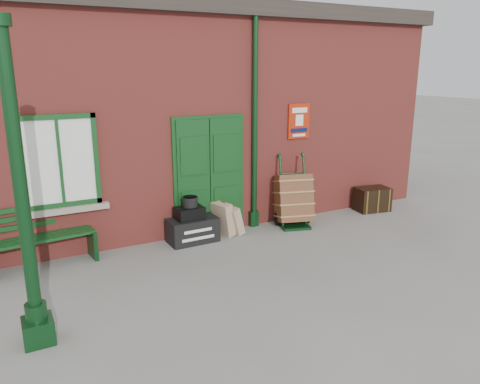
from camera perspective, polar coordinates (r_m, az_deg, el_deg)
ground at (r=8.02m, az=2.70°, el=-7.81°), size 80.00×80.00×0.00m
station_building at (r=10.59m, az=-6.96°, el=9.77°), size 10.30×4.30×4.36m
canopy_column at (r=5.61m, az=-24.68°, el=-4.04°), size 0.34×0.34×3.61m
bench at (r=8.12m, az=-23.31°, el=-4.90°), size 1.70×0.68×1.03m
houdini_trunk at (r=8.61m, az=-5.79°, el=-4.64°), size 0.91×0.51×0.45m
strongbox at (r=8.49m, az=-6.16°, el=-2.56°), size 0.50×0.37×0.22m
hatbox at (r=8.47m, az=-6.09°, el=-1.18°), size 0.27×0.27×0.18m
suitcase_back at (r=8.88m, az=-2.09°, el=-3.27°), size 0.38×0.50×0.65m
suitcase_front at (r=8.93m, az=-0.92°, el=-3.45°), size 0.40×0.47×0.56m
porter_trolley at (r=9.42m, az=6.52°, el=-0.87°), size 0.86×0.90×1.41m
dark_trunk at (r=10.82m, az=15.80°, el=-0.84°), size 0.79×0.58×0.52m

